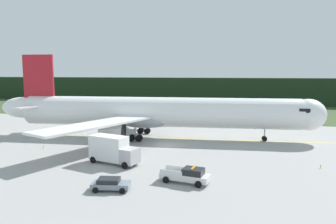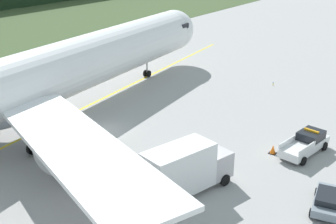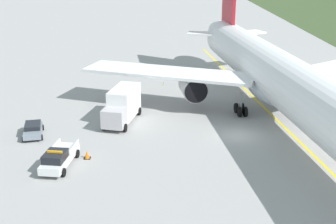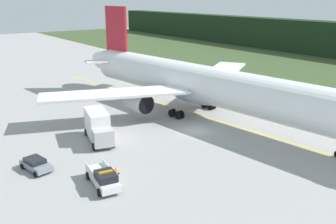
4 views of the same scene
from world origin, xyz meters
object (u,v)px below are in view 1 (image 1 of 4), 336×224
(staff_car, at_px, (110,184))
(apron_cone, at_px, (176,172))
(catering_truck, at_px, (112,149))
(airliner, at_px, (155,113))
(ops_pickup_truck, at_px, (187,175))

(staff_car, xyz_separation_m, apron_cone, (5.71, 6.46, -0.31))
(catering_truck, relative_size, apron_cone, 9.47)
(catering_truck, height_order, apron_cone, catering_truck)
(catering_truck, bearing_deg, apron_cone, -15.68)
(catering_truck, height_order, staff_car, catering_truck)
(apron_cone, bearing_deg, staff_car, -131.47)
(airliner, height_order, staff_car, airliner)
(ops_pickup_truck, height_order, apron_cone, ops_pickup_truck)
(staff_car, height_order, apron_cone, staff_car)
(ops_pickup_truck, xyz_separation_m, catering_truck, (-11.37, 4.94, 1.08))
(airliner, xyz_separation_m, catering_truck, (-0.69, -17.76, -2.92))
(catering_truck, bearing_deg, airliner, 87.79)
(ops_pickup_truck, distance_m, catering_truck, 12.44)
(ops_pickup_truck, xyz_separation_m, apron_cone, (-1.73, 2.23, -0.51))
(ops_pickup_truck, height_order, catering_truck, catering_truck)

